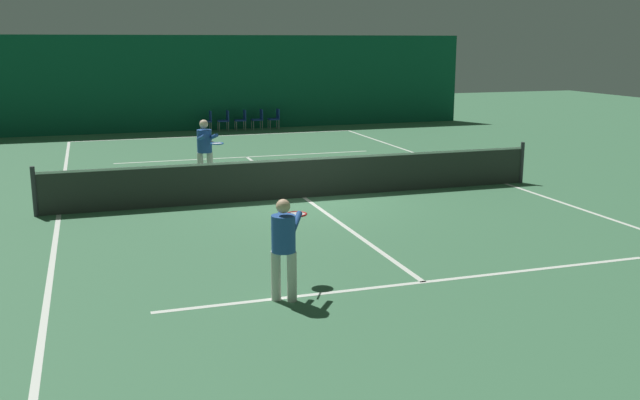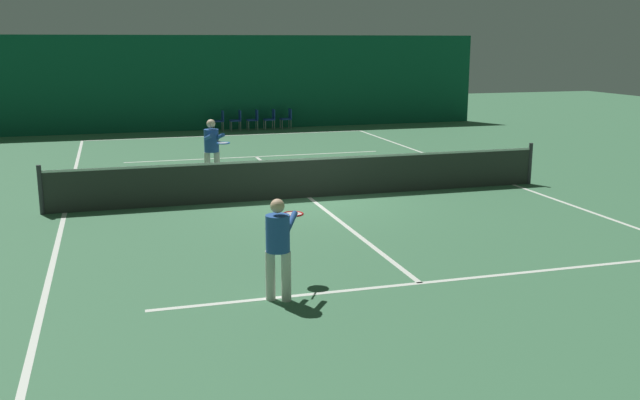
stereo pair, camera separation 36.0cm
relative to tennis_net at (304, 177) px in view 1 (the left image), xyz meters
name	(u,v)px [view 1 (the left image)]	position (x,y,z in m)	size (l,w,h in m)	color
ground_plane	(304,198)	(0.00, 0.00, -0.51)	(60.00, 60.00, 0.00)	#3D704C
backdrop_curtain	(207,83)	(0.00, 13.98, 1.43)	(23.00, 0.12, 3.88)	#0F5138
court_line_baseline_far	(217,136)	(0.00, 11.90, -0.51)	(11.00, 0.10, 0.00)	silver
court_line_service_far	(247,157)	(0.00, 6.40, -0.51)	(8.25, 0.10, 0.00)	silver
court_line_service_near	(424,282)	(0.00, -6.40, -0.51)	(8.25, 0.10, 0.00)	silver
court_line_sideline_left	(59,215)	(-5.50, 0.00, -0.51)	(0.10, 23.80, 0.00)	silver
court_line_sideline_right	(506,184)	(5.50, 0.00, -0.51)	(0.10, 23.80, 0.00)	silver
court_line_centre	(304,198)	(0.00, 0.00, -0.51)	(0.10, 12.80, 0.00)	silver
tennis_net	(304,177)	(0.00, 0.00, 0.00)	(12.00, 0.10, 1.07)	#2D332D
player_near	(284,241)	(-2.23, -6.46, 0.36)	(0.89, 1.28, 1.49)	beige
player_far	(205,147)	(-1.93, 2.46, 0.46)	(0.57, 1.39, 1.66)	beige
courtside_chair_0	(208,120)	(-0.10, 13.43, -0.03)	(0.44, 0.44, 0.84)	#99999E
courtside_chair_1	(225,119)	(0.61, 13.43, -0.03)	(0.44, 0.44, 0.84)	#99999E
courtside_chair_2	(242,118)	(1.33, 13.43, -0.03)	(0.44, 0.44, 0.84)	#99999E
courtside_chair_3	(259,118)	(2.05, 13.43, -0.03)	(0.44, 0.44, 0.84)	#99999E
courtside_chair_4	(275,117)	(2.77, 13.43, -0.03)	(0.44, 0.44, 0.84)	#99999E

